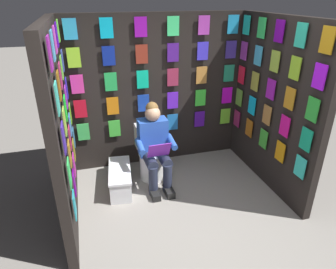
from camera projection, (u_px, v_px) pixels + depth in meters
ground_plane at (202, 242)px, 3.35m from camera, size 30.00×30.00×0.00m
display_wall_back at (157, 92)px, 4.59m from camera, size 2.72×0.14×2.27m
display_wall_left at (274, 105)px, 4.05m from camera, size 0.14×1.93×2.27m
display_wall_right at (61, 128)px, 3.37m from camera, size 0.14×1.93×2.27m
toilet at (151, 156)px, 4.47m from camera, size 0.41×0.56×0.77m
person_reading at (155, 146)px, 4.15m from camera, size 0.53×0.69×1.19m
comic_longbox_near at (120, 179)px, 4.21m from camera, size 0.38×0.77×0.31m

